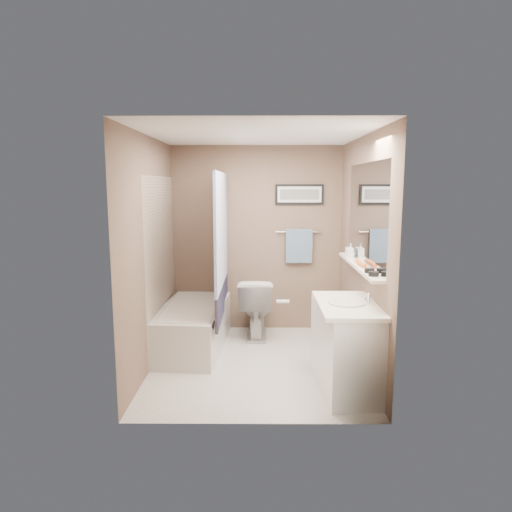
{
  "coord_description": "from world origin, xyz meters",
  "views": [
    {
      "loc": [
        0.03,
        -4.67,
        1.91
      ],
      "look_at": [
        0.0,
        0.15,
        1.15
      ],
      "focal_mm": 32.0,
      "sensor_mm": 36.0,
      "label": 1
    }
  ],
  "objects_px": {
    "vanity": "(347,349)",
    "candle_bowl_near": "(374,274)",
    "candle_bowl_far": "(369,271)",
    "hair_brush_back": "(359,262)",
    "glass_jar": "(349,252)",
    "soap_bottle": "(350,251)",
    "toilet": "(256,307)",
    "bathtub": "(192,327)",
    "hair_brush_front": "(362,264)"
  },
  "relations": [
    {
      "from": "bathtub",
      "to": "hair_brush_back",
      "type": "height_order",
      "value": "hair_brush_back"
    },
    {
      "from": "hair_brush_front",
      "to": "soap_bottle",
      "type": "xyz_separation_m",
      "value": [
        0.0,
        0.56,
        0.05
      ]
    },
    {
      "from": "candle_bowl_near",
      "to": "soap_bottle",
      "type": "height_order",
      "value": "soap_bottle"
    },
    {
      "from": "toilet",
      "to": "candle_bowl_far",
      "type": "relative_size",
      "value": 8.42
    },
    {
      "from": "toilet",
      "to": "hair_brush_back",
      "type": "distance_m",
      "value": 1.67
    },
    {
      "from": "toilet",
      "to": "candle_bowl_near",
      "type": "xyz_separation_m",
      "value": [
        1.04,
        -1.67,
        0.76
      ]
    },
    {
      "from": "toilet",
      "to": "candle_bowl_near",
      "type": "bearing_deg",
      "value": 123.71
    },
    {
      "from": "vanity",
      "to": "hair_brush_back",
      "type": "height_order",
      "value": "hair_brush_back"
    },
    {
      "from": "vanity",
      "to": "hair_brush_front",
      "type": "distance_m",
      "value": 0.84
    },
    {
      "from": "hair_brush_front",
      "to": "hair_brush_back",
      "type": "distance_m",
      "value": 0.13
    },
    {
      "from": "vanity",
      "to": "candle_bowl_far",
      "type": "bearing_deg",
      "value": 7.12
    },
    {
      "from": "candle_bowl_near",
      "to": "hair_brush_front",
      "type": "relative_size",
      "value": 0.41
    },
    {
      "from": "vanity",
      "to": "soap_bottle",
      "type": "relative_size",
      "value": 5.94
    },
    {
      "from": "hair_brush_back",
      "to": "candle_bowl_far",
      "type": "bearing_deg",
      "value": -90.0
    },
    {
      "from": "toilet",
      "to": "vanity",
      "type": "distance_m",
      "value": 1.77
    },
    {
      "from": "vanity",
      "to": "soap_bottle",
      "type": "height_order",
      "value": "soap_bottle"
    },
    {
      "from": "glass_jar",
      "to": "soap_bottle",
      "type": "xyz_separation_m",
      "value": [
        0.0,
        -0.08,
        0.03
      ]
    },
    {
      "from": "toilet",
      "to": "vanity",
      "type": "relative_size",
      "value": 0.84
    },
    {
      "from": "hair_brush_front",
      "to": "soap_bottle",
      "type": "bearing_deg",
      "value": 90.0
    },
    {
      "from": "bathtub",
      "to": "glass_jar",
      "type": "distance_m",
      "value": 2.01
    },
    {
      "from": "bathtub",
      "to": "toilet",
      "type": "relative_size",
      "value": 1.98
    },
    {
      "from": "candle_bowl_far",
      "to": "hair_brush_front",
      "type": "bearing_deg",
      "value": 90.0
    },
    {
      "from": "toilet",
      "to": "glass_jar",
      "type": "bearing_deg",
      "value": 153.66
    },
    {
      "from": "vanity",
      "to": "glass_jar",
      "type": "relative_size",
      "value": 9.0
    },
    {
      "from": "candle_bowl_far",
      "to": "candle_bowl_near",
      "type": "bearing_deg",
      "value": -90.0
    },
    {
      "from": "bathtub",
      "to": "hair_brush_back",
      "type": "xyz_separation_m",
      "value": [
        1.79,
        -0.64,
        0.89
      ]
    },
    {
      "from": "glass_jar",
      "to": "candle_bowl_near",
      "type": "bearing_deg",
      "value": -90.0
    },
    {
      "from": "vanity",
      "to": "candle_bowl_near",
      "type": "relative_size",
      "value": 10.0
    },
    {
      "from": "bathtub",
      "to": "hair_brush_front",
      "type": "height_order",
      "value": "hair_brush_front"
    },
    {
      "from": "bathtub",
      "to": "hair_brush_back",
      "type": "distance_m",
      "value": 2.09
    },
    {
      "from": "vanity",
      "to": "candle_bowl_near",
      "type": "xyz_separation_m",
      "value": [
        0.19,
        -0.11,
        0.73
      ]
    },
    {
      "from": "bathtub",
      "to": "soap_bottle",
      "type": "xyz_separation_m",
      "value": [
        1.79,
        -0.21,
        0.94
      ]
    },
    {
      "from": "bathtub",
      "to": "candle_bowl_near",
      "type": "xyz_separation_m",
      "value": [
        1.79,
        -1.24,
        0.89
      ]
    },
    {
      "from": "hair_brush_back",
      "to": "vanity",
      "type": "bearing_deg",
      "value": -110.87
    },
    {
      "from": "bathtub",
      "to": "vanity",
      "type": "height_order",
      "value": "vanity"
    },
    {
      "from": "bathtub",
      "to": "toilet",
      "type": "distance_m",
      "value": 0.87
    },
    {
      "from": "vanity",
      "to": "candle_bowl_near",
      "type": "height_order",
      "value": "candle_bowl_near"
    },
    {
      "from": "soap_bottle",
      "to": "toilet",
      "type": "bearing_deg",
      "value": 148.49
    },
    {
      "from": "candle_bowl_far",
      "to": "hair_brush_back",
      "type": "xyz_separation_m",
      "value": [
        0.0,
        0.45,
        0.0
      ]
    },
    {
      "from": "toilet",
      "to": "soap_bottle",
      "type": "xyz_separation_m",
      "value": [
        1.04,
        -0.64,
        0.81
      ]
    },
    {
      "from": "candle_bowl_near",
      "to": "glass_jar",
      "type": "height_order",
      "value": "glass_jar"
    },
    {
      "from": "bathtub",
      "to": "candle_bowl_far",
      "type": "xyz_separation_m",
      "value": [
        1.79,
        -1.09,
        0.89
      ]
    },
    {
      "from": "candle_bowl_far",
      "to": "bathtub",
      "type": "bearing_deg",
      "value": 148.65
    },
    {
      "from": "vanity",
      "to": "candle_bowl_far",
      "type": "xyz_separation_m",
      "value": [
        0.19,
        0.04,
        0.73
      ]
    },
    {
      "from": "candle_bowl_far",
      "to": "glass_jar",
      "type": "xyz_separation_m",
      "value": [
        0.0,
        0.96,
        0.03
      ]
    },
    {
      "from": "glass_jar",
      "to": "bathtub",
      "type": "bearing_deg",
      "value": 175.87
    },
    {
      "from": "hair_brush_back",
      "to": "soap_bottle",
      "type": "height_order",
      "value": "soap_bottle"
    },
    {
      "from": "vanity",
      "to": "hair_brush_front",
      "type": "bearing_deg",
      "value": 57.23
    },
    {
      "from": "soap_bottle",
      "to": "hair_brush_front",
      "type": "bearing_deg",
      "value": -90.0
    },
    {
      "from": "vanity",
      "to": "toilet",
      "type": "bearing_deg",
      "value": 113.65
    }
  ]
}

